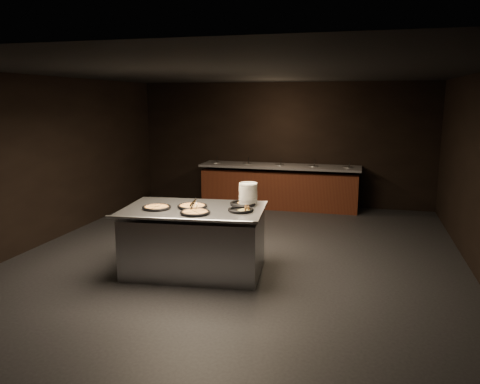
{
  "coord_description": "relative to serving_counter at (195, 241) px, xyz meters",
  "views": [
    {
      "loc": [
        1.87,
        -7.06,
        2.49
      ],
      "look_at": [
        -0.09,
        0.3,
        0.98
      ],
      "focal_mm": 35.0,
      "sensor_mm": 36.0,
      "label": 1
    }
  ],
  "objects": [
    {
      "name": "salad_bar",
      "position": [
        0.45,
        4.45,
        -0.02
      ],
      "size": [
        3.7,
        0.83,
        1.18
      ],
      "color": "#512413",
      "rests_on": "ground"
    },
    {
      "name": "server_right",
      "position": [
        0.08,
        -0.17,
        0.59
      ],
      "size": [
        0.31,
        0.27,
        0.18
      ],
      "rotation": [
        0.0,
        0.0,
        -0.67
      ],
      "color": "#AEB0B5",
      "rests_on": "serving_counter"
    },
    {
      "name": "serving_counter",
      "position": [
        0.0,
        0.0,
        0.0
      ],
      "size": [
        2.12,
        1.48,
        0.96
      ],
      "rotation": [
        0.0,
        0.0,
        0.1
      ],
      "color": "#AEB0B5",
      "rests_on": "ground"
    },
    {
      "name": "pan_cheese_whole",
      "position": [
        -0.03,
        0.01,
        0.52
      ],
      "size": [
        0.43,
        0.43,
        0.04
      ],
      "rotation": [
        0.0,
        0.0,
        0.0
      ],
      "color": "black",
      "rests_on": "serving_counter"
    },
    {
      "name": "room",
      "position": [
        0.45,
        0.89,
        0.99
      ],
      "size": [
        7.02,
        8.02,
        2.92
      ],
      "color": "black",
      "rests_on": "ground"
    },
    {
      "name": "pan_cheese_slices_a",
      "position": [
        0.63,
        0.37,
        0.52
      ],
      "size": [
        0.39,
        0.39,
        0.04
      ],
      "rotation": [
        0.0,
        0.0,
        0.54
      ],
      "color": "black",
      "rests_on": "serving_counter"
    },
    {
      "name": "pan_veggie_whole",
      "position": [
        -0.5,
        -0.19,
        0.52
      ],
      "size": [
        0.41,
        0.41,
        0.04
      ],
      "rotation": [
        0.0,
        0.0,
        -0.08
      ],
      "color": "black",
      "rests_on": "serving_counter"
    },
    {
      "name": "pan_veggie_slices",
      "position": [
        0.7,
        -0.03,
        0.52
      ],
      "size": [
        0.36,
        0.36,
        0.04
      ],
      "rotation": [
        0.0,
        0.0,
        -0.71
      ],
      "color": "black",
      "rests_on": "serving_counter"
    },
    {
      "name": "plate_stack",
      "position": [
        0.7,
        0.41,
        0.66
      ],
      "size": [
        0.27,
        0.27,
        0.32
      ],
      "primitive_type": "cylinder",
      "color": "white",
      "rests_on": "serving_counter"
    },
    {
      "name": "server_left",
      "position": [
        0.04,
        -0.08,
        0.57
      ],
      "size": [
        0.09,
        0.3,
        0.14
      ],
      "rotation": [
        0.0,
        0.0,
        1.51
      ],
      "color": "#AEB0B5",
      "rests_on": "serving_counter"
    },
    {
      "name": "pan_cheese_slices_b",
      "position": [
        0.14,
        -0.33,
        0.52
      ],
      "size": [
        0.41,
        0.41,
        0.04
      ],
      "rotation": [
        0.0,
        0.0,
        2.38
      ],
      "color": "black",
      "rests_on": "serving_counter"
    }
  ]
}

